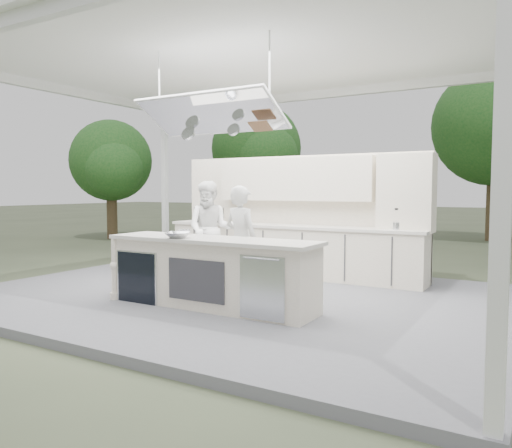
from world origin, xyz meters
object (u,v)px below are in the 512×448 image
Objects in this scene: head_chef at (241,241)px; demo_island at (210,272)px; sous_chef at (210,229)px; back_counter at (290,250)px.

demo_island is at bearing 104.04° from head_chef.
demo_island is 2.36m from sous_chef.
sous_chef reaches higher than demo_island.
back_counter is at bearing 16.33° from sous_chef.
head_chef is 1.68m from sous_chef.
demo_island is at bearing -86.37° from back_counter.
sous_chef is at bearing 125.61° from demo_island.
demo_island is 1.86× the size of head_chef.
head_chef reaches higher than demo_island.
demo_island is 2.82m from back_counter.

